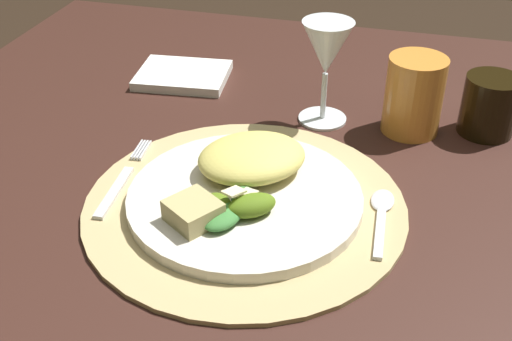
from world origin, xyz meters
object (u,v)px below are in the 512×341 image
dining_table (306,254)px  napkin (183,75)px  spoon (382,210)px  amber_tumbler (414,95)px  dark_tumbler (489,106)px  fork (122,180)px  dinner_plate (245,198)px  wine_glass (327,52)px

dining_table → napkin: bearing=141.8°
spoon → amber_tumbler: size_ratio=1.18×
dining_table → dark_tumbler: dark_tumbler is taller
spoon → dark_tumbler: 0.26m
fork → dark_tumbler: bearing=30.5°
dinner_plate → dark_tumbler: dark_tumbler is taller
dinner_plate → spoon: size_ratio=2.15×
fork → spoon: bearing=4.1°
napkin → amber_tumbler: 0.38m
napkin → amber_tumbler: bearing=-11.0°
dinner_plate → napkin: 0.36m
fork → amber_tumbler: 0.41m
amber_tumbler → dark_tumbler: (0.10, 0.02, -0.01)m
napkin → dark_tumbler: dark_tumbler is taller
fork → wine_glass: wine_glass is taller
wine_glass → dark_tumbler: 0.24m
dining_table → wine_glass: size_ratio=8.23×
wine_glass → dining_table: bearing=-86.5°
fork → spoon: size_ratio=1.34×
dark_tumbler → spoon: bearing=-117.2°
amber_tumbler → dark_tumbler: amber_tumbler is taller
spoon → dinner_plate: bearing=-170.9°
spoon → wine_glass: wine_glass is taller
wine_glass → spoon: bearing=-62.9°
dining_table → spoon: bearing=-41.0°
dining_table → wine_glass: bearing=93.5°
dinner_plate → spoon: bearing=9.1°
napkin → wine_glass: (0.24, -0.07, 0.10)m
napkin → dark_tumbler: bearing=-6.0°
napkin → dark_tumbler: 0.47m
dining_table → spoon: spoon is taller
dining_table → spoon: 0.21m
dark_tumbler → dinner_plate: bearing=-137.0°
fork → wine_glass: 0.33m
dinner_plate → spoon: 0.16m
wine_glass → amber_tumbler: wine_glass is taller
dark_tumbler → dining_table: bearing=-146.0°
napkin → wine_glass: wine_glass is taller
spoon → wine_glass: 0.25m
dining_table → fork: fork is taller
dining_table → dinner_plate: size_ratio=4.45×
fork → wine_glass: (0.21, 0.23, 0.10)m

